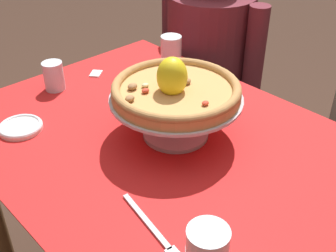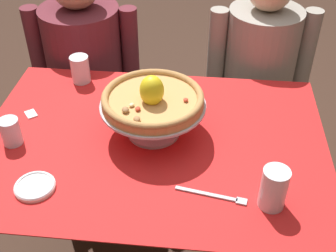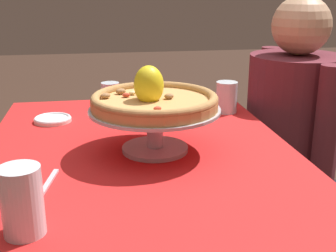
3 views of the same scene
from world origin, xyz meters
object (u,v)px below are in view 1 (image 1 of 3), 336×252
pizza_stand (177,110)px  diner_left (208,79)px  pizza (176,89)px  water_glass_back_left (171,53)px  side_plate (21,127)px  dinner_fork (153,229)px  sugar_packet (96,74)px  water_glass_side_left (54,78)px

pizza_stand → diner_left: 0.78m
pizza → water_glass_back_left: size_ratio=3.07×
water_glass_back_left → side_plate: size_ratio=0.90×
dinner_fork → diner_left: diner_left is taller
pizza_stand → diner_left: diner_left is taller
sugar_packet → diner_left: 0.58m
side_plate → dinner_fork: (0.54, 0.02, -0.01)m
dinner_fork → water_glass_back_left: bearing=133.6°
pizza_stand → sugar_packet: bearing=173.1°
diner_left → side_plate: bearing=-84.3°
diner_left → water_glass_back_left: bearing=-76.1°
pizza → diner_left: 0.80m
pizza_stand → diner_left: (-0.41, 0.60, -0.27)m
water_glass_side_left → diner_left: (0.06, 0.70, -0.23)m
pizza → diner_left: bearing=124.5°
side_plate → dinner_fork: size_ratio=0.57×
sugar_packet → diner_left: (0.05, 0.54, -0.19)m
dinner_fork → sugar_packet: (-0.68, 0.34, -0.00)m
pizza_stand → sugar_packet: size_ratio=7.13×
water_glass_back_left → sugar_packet: bearing=-117.2°
sugar_packet → water_glass_side_left: bearing=-91.0°
water_glass_side_left → water_glass_back_left: 0.43m
pizza_stand → water_glass_back_left: bearing=138.2°
pizza → dinner_fork: size_ratio=1.58×
pizza_stand → water_glass_side_left: 0.48m
water_glass_side_left → sugar_packet: bearing=89.0°
water_glass_back_left → dinner_fork: size_ratio=0.51×
pizza → water_glass_back_left: pizza is taller
pizza_stand → sugar_packet: pizza_stand is taller
water_glass_back_left → diner_left: 0.39m
pizza → pizza_stand: bearing=89.3°
water_glass_side_left → diner_left: size_ratio=0.08×
diner_left → pizza: bearing=-55.5°
pizza → water_glass_back_left: 0.47m
sugar_packet → pizza: bearing=-7.2°
pizza_stand → water_glass_side_left: size_ratio=3.76×
diner_left → pizza_stand: bearing=-55.4°
side_plate → sugar_packet: 0.39m
water_glass_back_left → pizza: bearing=-41.9°
water_glass_side_left → dinner_fork: (0.69, -0.18, -0.04)m
side_plate → dinner_fork: bearing=2.4°
water_glass_back_left → dinner_fork: (0.56, -0.58, -0.05)m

